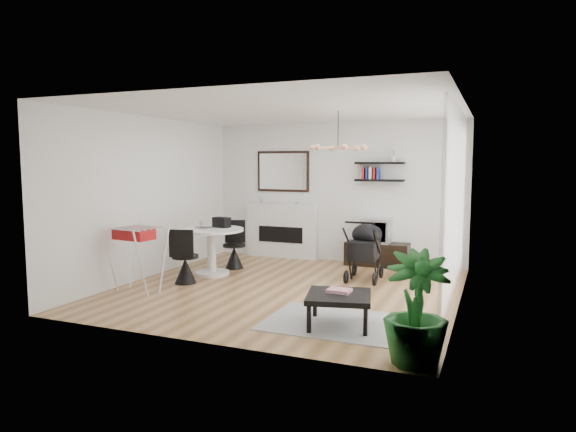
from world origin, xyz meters
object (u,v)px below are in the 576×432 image
at_px(drying_rack, 137,258).
at_px(coffee_table, 339,297).
at_px(tv_console, 377,254).
at_px(potted_plant, 416,309).
at_px(fireplace, 282,224).
at_px(stroller, 365,253).
at_px(dining_table, 212,244).
at_px(crt_tv, 376,231).

bearing_deg(drying_rack, coffee_table, -0.55).
xyz_separation_m(tv_console, drying_rack, (-2.90, -3.26, 0.30)).
height_order(tv_console, potted_plant, potted_plant).
relative_size(fireplace, drying_rack, 2.19).
distance_m(stroller, potted_plant, 3.60).
distance_m(fireplace, drying_rack, 3.52).
bearing_deg(coffee_table, tv_console, 95.47).
relative_size(dining_table, drying_rack, 1.12).
bearing_deg(tv_console, stroller, -87.34).
distance_m(tv_console, drying_rack, 4.37).
relative_size(fireplace, potted_plant, 1.96).
height_order(dining_table, drying_rack, drying_rack).
relative_size(tv_console, stroller, 1.14).
xyz_separation_m(drying_rack, stroller, (2.95, 2.08, -0.08)).
bearing_deg(fireplace, potted_plant, -54.33).
bearing_deg(tv_console, potted_plant, -73.27).
bearing_deg(dining_table, crt_tv, 36.84).
bearing_deg(tv_console, drying_rack, -131.61).
distance_m(drying_rack, potted_plant, 4.44).
distance_m(crt_tv, potted_plant, 4.73).
height_order(dining_table, potted_plant, potted_plant).
height_order(crt_tv, potted_plant, potted_plant).
distance_m(dining_table, stroller, 2.61).
bearing_deg(crt_tv, drying_rack, -131.41).
bearing_deg(crt_tv, coffee_table, -84.17).
relative_size(crt_tv, drying_rack, 0.53).
xyz_separation_m(tv_console, coffee_table, (0.35, -3.70, 0.13)).
relative_size(tv_console, coffee_table, 1.33).
xyz_separation_m(crt_tv, dining_table, (-2.45, -1.83, -0.14)).
xyz_separation_m(fireplace, drying_rack, (-0.91, -3.40, -0.17)).
relative_size(drying_rack, coffee_table, 1.11).
relative_size(tv_console, drying_rack, 1.19).
bearing_deg(drying_rack, fireplace, 82.14).
relative_size(tv_console, dining_table, 1.07).
relative_size(dining_table, coffee_table, 1.24).
distance_m(tv_console, stroller, 1.20).
bearing_deg(tv_console, crt_tv, -171.88).
distance_m(drying_rack, stroller, 3.61).
height_order(fireplace, stroller, fireplace).
bearing_deg(fireplace, coffee_table, -58.59).
xyz_separation_m(tv_console, potted_plant, (1.36, -4.53, 0.33)).
xyz_separation_m(dining_table, drying_rack, (-0.43, -1.43, -0.01)).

